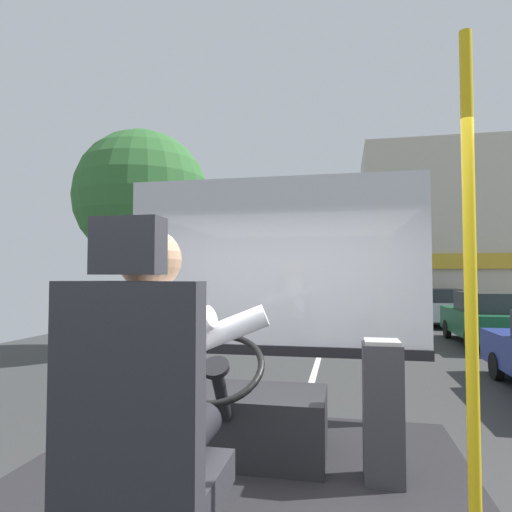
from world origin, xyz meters
The scene contains 11 objects.
ground centered at (0.00, 8.80, -0.02)m, with size 18.00×44.00×0.06m.
driver_seat centered at (-0.09, -0.61, 1.36)m, with size 0.48×0.48×1.31m.
bus_driver centered at (-0.09, -0.50, 1.58)m, with size 0.76×0.52×0.84m.
steering_console centered at (-0.09, 0.73, 1.02)m, with size 1.10×1.00×0.80m.
handrail_pole centered at (1.02, -0.28, 1.82)m, with size 0.04×0.04×2.02m.
fare_box centered at (0.78, 0.56, 1.19)m, with size 0.21×0.21×0.77m.
windshield_panel centered at (0.00, 1.62, 1.85)m, with size 2.50×0.08×1.48m.
street_tree centered at (-4.45, 8.40, 3.91)m, with size 3.39×3.39×5.62m.
shop_building centered at (6.74, 18.83, 3.76)m, with size 10.45×4.90×7.52m.
parked_car_green centered at (4.54, 11.25, 0.75)m, with size 1.83×3.93×1.47m.
parked_car_silver centered at (4.06, 16.54, 0.73)m, with size 1.95×4.18×1.42m.
Camera 1 is at (0.57, -1.98, 1.93)m, focal length 30.92 mm.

